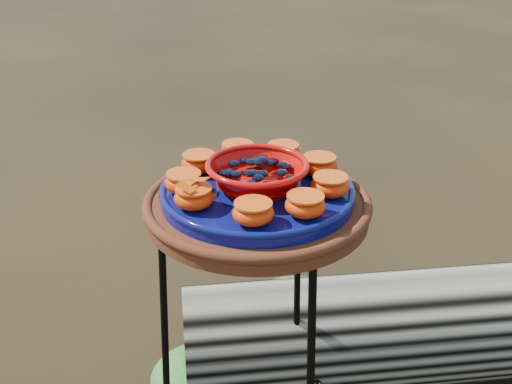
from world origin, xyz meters
The scene contains 18 objects.
plant_stand centered at (0.00, 0.00, 0.35)m, with size 0.44×0.44×0.70m, color black, non-canonical shape.
terracotta_saucer centered at (0.00, 0.00, 0.72)m, with size 0.45×0.45×0.04m, color #48250F.
cobalt_plate centered at (0.00, 0.00, 0.75)m, with size 0.38×0.38×0.03m, color #060F3B.
red_bowl centered at (0.00, 0.00, 0.79)m, with size 0.19×0.19×0.05m, color #C40806, non-canonical shape.
glass_gems centered at (0.00, 0.00, 0.83)m, with size 0.15×0.15×0.03m, color black, non-canonical shape.
orange_half_0 centered at (-0.06, -0.13, 0.78)m, with size 0.07×0.07×0.04m, color red.
orange_half_1 centered at (0.06, -0.13, 0.78)m, with size 0.07×0.07×0.04m, color red.
orange_half_2 centered at (0.13, -0.06, 0.78)m, with size 0.07×0.07×0.04m, color red.
orange_half_3 centered at (0.14, 0.04, 0.78)m, with size 0.07×0.07×0.04m, color red.
orange_half_4 centered at (0.08, 0.12, 0.78)m, with size 0.07×0.07×0.04m, color red.
orange_half_5 centered at (-0.02, 0.14, 0.78)m, with size 0.07×0.07×0.04m, color red.
orange_half_6 centered at (-0.10, 0.10, 0.78)m, with size 0.07×0.07×0.04m, color red.
orange_half_7 centered at (-0.14, 0.01, 0.78)m, with size 0.07×0.07×0.04m, color red.
orange_half_8 centered at (-0.12, -0.08, 0.78)m, with size 0.07×0.07×0.04m, color red.
butterfly centered at (-0.06, -0.13, 0.81)m, with size 0.07×0.05×0.01m, color #D04500, non-canonical shape.
driftwood_log centered at (0.41, 0.64, 0.16)m, with size 1.75×0.46×0.33m, color black, non-canonical shape.
foliage_left centered at (-0.25, 0.12, 0.07)m, with size 0.27×0.27×0.14m, color #1C561A.
foliage_back centered at (-0.13, 0.50, 0.09)m, with size 0.35×0.35×0.17m, color #1C561A.
Camera 1 is at (0.56, -1.00, 1.31)m, focal length 45.00 mm.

